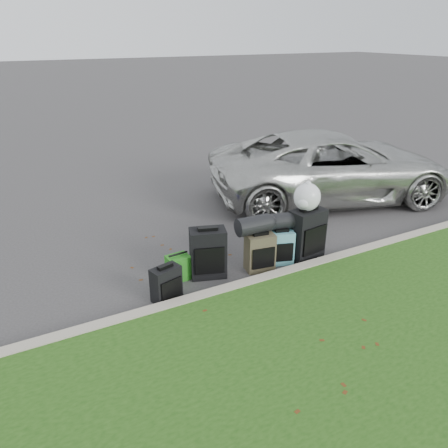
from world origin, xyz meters
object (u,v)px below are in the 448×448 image
suitcase_teal (281,247)px  tote_navy (209,239)px  suitcase_small_black (166,284)px  suitcase_olive (260,252)px  suv (333,166)px  suitcase_large_black_left (208,253)px  tote_green (179,267)px  suitcase_large_black_right (307,234)px

suitcase_teal → tote_navy: size_ratio=1.68×
suitcase_small_black → suitcase_teal: bearing=-11.1°
suitcase_small_black → suitcase_olive: bearing=-10.7°
suv → suitcase_large_black_left: (-4.01, -1.83, -0.36)m
suitcase_large_black_left → tote_navy: bearing=81.1°
suitcase_olive → suitcase_teal: suitcase_olive is taller
suv → suitcase_large_black_left: suv is taller
tote_green → suitcase_large_black_left: bearing=-21.0°
suitcase_large_black_left → suitcase_large_black_right: suitcase_large_black_right is taller
suitcase_small_black → suitcase_large_black_left: suitcase_large_black_left is taller
suitcase_large_black_right → suitcase_large_black_left: bearing=166.3°
suitcase_large_black_left → tote_navy: size_ratio=2.33×
suitcase_large_black_left → tote_green: 0.50m
suitcase_small_black → suitcase_olive: 1.64m
suv → tote_navy: size_ratio=16.15×
suitcase_small_black → suitcase_large_black_left: (0.82, 0.33, 0.13)m
suitcase_large_black_left → tote_green: suitcase_large_black_left is taller
suitcase_olive → suitcase_large_black_right: size_ratio=0.71×
suitcase_large_black_left → suitcase_olive: 0.84m
suitcase_large_black_left → suitcase_teal: suitcase_large_black_left is taller
suitcase_small_black → suitcase_teal: size_ratio=0.91×
suitcase_teal → suitcase_large_black_left: bearing=-170.3°
tote_green → tote_navy: (0.87, 0.73, -0.02)m
suv → suitcase_olive: 3.82m
suitcase_small_black → suitcase_teal: 2.06m
suitcase_large_black_left → suitcase_small_black: bearing=-140.4°
suv → suitcase_teal: 3.47m
suitcase_teal → suitcase_large_black_right: suitcase_large_black_right is taller
suitcase_olive → tote_green: 1.31m
tote_green → tote_navy: size_ratio=1.14×
suitcase_olive → suitcase_large_black_left: bearing=174.8°
suitcase_large_black_left → suitcase_teal: size_ratio=1.39×
suv → suitcase_teal: (-2.78, -2.02, -0.47)m
suitcase_olive → suv: bearing=41.8°
suitcase_olive → tote_green: bearing=174.0°
suitcase_small_black → tote_green: 0.60m
suitcase_large_black_right → tote_green: suitcase_large_black_right is taller
suitcase_teal → suitcase_large_black_right: size_ratio=0.66×
tote_green → tote_navy: tote_green is taller
suitcase_teal → tote_green: 1.71m
suitcase_olive → suitcase_large_black_right: (0.91, -0.01, 0.12)m
suitcase_large_black_left → suitcase_large_black_right: bearing=10.4°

